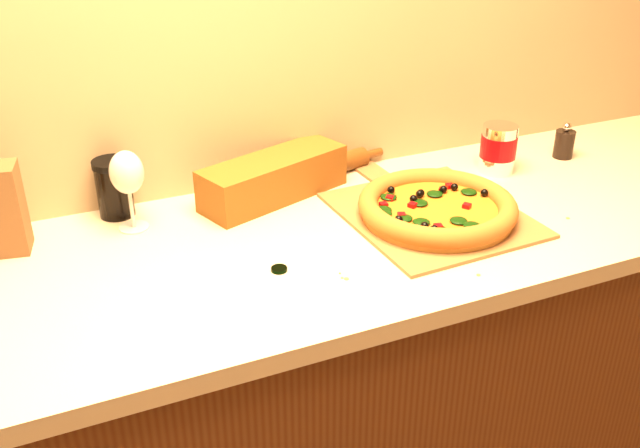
{
  "coord_description": "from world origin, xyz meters",
  "views": [
    {
      "loc": [
        -0.43,
        0.2,
        1.63
      ],
      "look_at": [
        0.09,
        1.38,
        0.96
      ],
      "focal_mm": 40.0,
      "sensor_mm": 36.0,
      "label": 1
    }
  ],
  "objects_px": {
    "rolling_pin": "(324,168)",
    "dark_jar": "(114,188)",
    "pizza": "(437,207)",
    "pepper_grinder": "(564,143)",
    "pizza_peel": "(427,212)",
    "wine_glass": "(127,175)",
    "coffee_canister": "(498,148)"
  },
  "relations": [
    {
      "from": "coffee_canister",
      "to": "wine_glass",
      "type": "relative_size",
      "value": 0.69
    },
    {
      "from": "pizza_peel",
      "to": "wine_glass",
      "type": "height_order",
      "value": "wine_glass"
    },
    {
      "from": "wine_glass",
      "to": "pizza",
      "type": "bearing_deg",
      "value": -20.48
    },
    {
      "from": "coffee_canister",
      "to": "wine_glass",
      "type": "bearing_deg",
      "value": 176.25
    },
    {
      "from": "pizza",
      "to": "pepper_grinder",
      "type": "xyz_separation_m",
      "value": [
        0.51,
        0.18,
        0.01
      ]
    },
    {
      "from": "pizza",
      "to": "wine_glass",
      "type": "relative_size",
      "value": 1.95
    },
    {
      "from": "pizza",
      "to": "rolling_pin",
      "type": "bearing_deg",
      "value": 112.74
    },
    {
      "from": "pizza",
      "to": "wine_glass",
      "type": "bearing_deg",
      "value": 159.52
    },
    {
      "from": "rolling_pin",
      "to": "dark_jar",
      "type": "relative_size",
      "value": 2.79
    },
    {
      "from": "pepper_grinder",
      "to": "coffee_canister",
      "type": "xyz_separation_m",
      "value": [
        -0.22,
        -0.01,
        0.02
      ]
    },
    {
      "from": "pepper_grinder",
      "to": "rolling_pin",
      "type": "xyz_separation_m",
      "value": [
        -0.65,
        0.14,
        -0.01
      ]
    },
    {
      "from": "wine_glass",
      "to": "pepper_grinder",
      "type": "bearing_deg",
      "value": -2.71
    },
    {
      "from": "pizza",
      "to": "coffee_canister",
      "type": "distance_m",
      "value": 0.34
    },
    {
      "from": "pepper_grinder",
      "to": "rolling_pin",
      "type": "height_order",
      "value": "pepper_grinder"
    },
    {
      "from": "rolling_pin",
      "to": "dark_jar",
      "type": "xyz_separation_m",
      "value": [
        -0.52,
        -0.0,
        0.04
      ]
    },
    {
      "from": "pepper_grinder",
      "to": "dark_jar",
      "type": "relative_size",
      "value": 0.74
    },
    {
      "from": "pizza",
      "to": "wine_glass",
      "type": "height_order",
      "value": "wine_glass"
    },
    {
      "from": "pizza",
      "to": "rolling_pin",
      "type": "height_order",
      "value": "pizza"
    },
    {
      "from": "pizza_peel",
      "to": "pepper_grinder",
      "type": "relative_size",
      "value": 5.81
    },
    {
      "from": "pizza_peel",
      "to": "wine_glass",
      "type": "xyz_separation_m",
      "value": [
        -0.63,
        0.2,
        0.12
      ]
    },
    {
      "from": "pepper_grinder",
      "to": "coffee_canister",
      "type": "distance_m",
      "value": 0.22
    },
    {
      "from": "pizza_peel",
      "to": "wine_glass",
      "type": "relative_size",
      "value": 3.16
    },
    {
      "from": "pizza_peel",
      "to": "pizza",
      "type": "relative_size",
      "value": 1.62
    },
    {
      "from": "pizza",
      "to": "dark_jar",
      "type": "distance_m",
      "value": 0.72
    },
    {
      "from": "pizza",
      "to": "dark_jar",
      "type": "xyz_separation_m",
      "value": [
        -0.65,
        0.32,
        0.04
      ]
    },
    {
      "from": "pepper_grinder",
      "to": "rolling_pin",
      "type": "relative_size",
      "value": 0.26
    },
    {
      "from": "pepper_grinder",
      "to": "dark_jar",
      "type": "bearing_deg",
      "value": 173.37
    },
    {
      "from": "pizza",
      "to": "dark_jar",
      "type": "bearing_deg",
      "value": 154.07
    },
    {
      "from": "dark_jar",
      "to": "pepper_grinder",
      "type": "bearing_deg",
      "value": -6.63
    },
    {
      "from": "pizza",
      "to": "wine_glass",
      "type": "distance_m",
      "value": 0.68
    },
    {
      "from": "pepper_grinder",
      "to": "coffee_canister",
      "type": "height_order",
      "value": "coffee_canister"
    },
    {
      "from": "wine_glass",
      "to": "dark_jar",
      "type": "relative_size",
      "value": 1.36
    }
  ]
}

